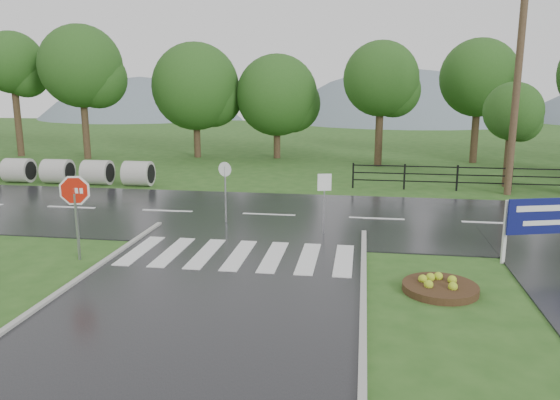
# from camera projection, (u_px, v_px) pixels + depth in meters

# --- Properties ---
(ground) EXTENTS (120.00, 120.00, 0.00)m
(ground) POSITION_uv_depth(u_px,v_px,m) (183.00, 335.00, 10.88)
(ground) COLOR #2A531B
(ground) RESTS_ON ground
(main_road) EXTENTS (90.00, 8.00, 0.04)m
(main_road) POSITION_uv_depth(u_px,v_px,m) (269.00, 216.00, 20.54)
(main_road) COLOR black
(main_road) RESTS_ON ground
(crosswalk) EXTENTS (6.50, 2.80, 0.02)m
(crosswalk) POSITION_uv_depth(u_px,v_px,m) (239.00, 255.00, 15.70)
(crosswalk) COLOR silver
(crosswalk) RESTS_ON ground
(fence_west) EXTENTS (9.58, 0.08, 1.20)m
(fence_west) POSITION_uv_depth(u_px,v_px,m) (457.00, 175.00, 25.03)
(fence_west) COLOR black
(fence_west) RESTS_ON ground
(hills) EXTENTS (102.00, 48.00, 48.00)m
(hills) POSITION_uv_depth(u_px,v_px,m) (361.00, 231.00, 76.45)
(hills) COLOR slate
(hills) RESTS_ON ground
(treeline) EXTENTS (83.20, 5.20, 10.00)m
(treeline) POSITION_uv_depth(u_px,v_px,m) (323.00, 163.00, 33.91)
(treeline) COLOR #1E4816
(treeline) RESTS_ON ground
(culvert_pipes) EXTENTS (9.70, 1.20, 1.20)m
(culvert_pipes) POSITION_uv_depth(u_px,v_px,m) (58.00, 171.00, 26.95)
(culvert_pipes) COLOR #9E9B93
(culvert_pipes) RESTS_ON ground
(stop_sign) EXTENTS (1.12, 0.27, 2.57)m
(stop_sign) POSITION_uv_depth(u_px,v_px,m) (75.00, 198.00, 15.10)
(stop_sign) COLOR #939399
(stop_sign) RESTS_ON ground
(estate_billboard) EXTENTS (2.09, 0.67, 1.89)m
(estate_billboard) POSITION_uv_depth(u_px,v_px,m) (545.00, 219.00, 14.74)
(estate_billboard) COLOR silver
(estate_billboard) RESTS_ON ground
(flower_bed) EXTENTS (1.80, 1.80, 0.36)m
(flower_bed) POSITION_uv_depth(u_px,v_px,m) (440.00, 286.00, 13.09)
(flower_bed) COLOR #332111
(flower_bed) RESTS_ON ground
(reg_sign_small) EXTENTS (0.44, 0.14, 2.04)m
(reg_sign_small) POSITION_uv_depth(u_px,v_px,m) (324.00, 192.00, 17.67)
(reg_sign_small) COLOR #939399
(reg_sign_small) RESTS_ON ground
(reg_sign_round) EXTENTS (0.50, 0.18, 2.21)m
(reg_sign_round) POSITION_uv_depth(u_px,v_px,m) (225.00, 185.00, 19.11)
(reg_sign_round) COLOR #939399
(reg_sign_round) RESTS_ON ground
(utility_pole_east) EXTENTS (1.64, 0.40, 9.28)m
(utility_pole_east) POSITION_uv_depth(u_px,v_px,m) (517.00, 87.00, 23.39)
(utility_pole_east) COLOR #473523
(utility_pole_east) RESTS_ON ground
(entrance_tree_left) EXTENTS (2.72, 2.72, 4.95)m
(entrance_tree_left) POSITION_uv_depth(u_px,v_px,m) (513.00, 112.00, 25.50)
(entrance_tree_left) COLOR #3D2B1C
(entrance_tree_left) RESTS_ON ground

